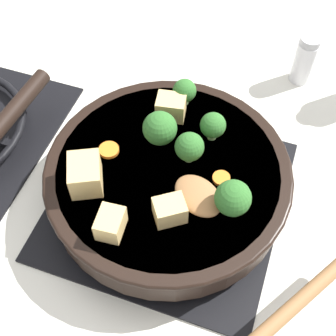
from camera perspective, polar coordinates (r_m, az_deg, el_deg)
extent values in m
plane|color=silver|center=(0.66, 0.00, -3.85)|extent=(2.40, 2.40, 0.00)
cube|color=black|center=(0.66, 0.00, -3.67)|extent=(0.31, 0.31, 0.01)
torus|color=black|center=(0.65, 0.00, -2.92)|extent=(0.24, 0.24, 0.01)
cube|color=black|center=(0.65, 0.00, -2.92)|extent=(0.01, 0.23, 0.01)
cube|color=black|center=(0.65, 0.00, -2.92)|extent=(0.23, 0.01, 0.01)
cylinder|color=black|center=(0.62, 0.00, -1.36)|extent=(0.31, 0.31, 0.05)
cylinder|color=brown|center=(0.62, 0.00, -1.16)|extent=(0.29, 0.29, 0.04)
torus|color=black|center=(0.60, 0.00, -0.22)|extent=(0.32, 0.32, 0.01)
cylinder|color=black|center=(0.71, -18.81, 6.00)|extent=(0.18, 0.04, 0.02)
ellipsoid|color=olive|center=(0.57, 3.70, -3.38)|extent=(0.08, 0.08, 0.01)
cylinder|color=olive|center=(0.53, 15.89, -15.19)|extent=(0.23, 0.15, 0.02)
cube|color=#DBB770|center=(0.55, 0.21, -5.18)|extent=(0.04, 0.05, 0.03)
cube|color=#DBB770|center=(0.58, -10.05, -0.77)|extent=(0.06, 0.06, 0.04)
cube|color=#DBB770|center=(0.64, 0.36, 7.45)|extent=(0.04, 0.04, 0.03)
cube|color=#DBB770|center=(0.54, -7.02, -6.73)|extent=(0.04, 0.03, 0.03)
cylinder|color=#709956|center=(0.62, -0.97, 3.50)|extent=(0.01, 0.01, 0.01)
sphere|color=#2D6628|center=(0.60, -1.00, 4.86)|extent=(0.05, 0.05, 0.05)
cylinder|color=#709956|center=(0.60, 2.56, 1.43)|extent=(0.01, 0.01, 0.01)
sphere|color=#2D6628|center=(0.59, 2.63, 2.60)|extent=(0.04, 0.04, 0.04)
cylinder|color=#709956|center=(0.63, 5.37, 4.10)|extent=(0.01, 0.01, 0.01)
sphere|color=#2D6628|center=(0.61, 5.50, 5.21)|extent=(0.03, 0.03, 0.03)
cylinder|color=#709956|center=(0.56, 7.66, -4.84)|extent=(0.01, 0.01, 0.01)
sphere|color=#2D6628|center=(0.55, 7.92, -3.65)|extent=(0.04, 0.04, 0.04)
cylinder|color=#709956|center=(0.67, 1.98, 8.30)|extent=(0.01, 0.01, 0.01)
sphere|color=#2D6628|center=(0.65, 2.03, 9.41)|extent=(0.03, 0.03, 0.03)
cylinder|color=orange|center=(0.62, -7.21, 2.21)|extent=(0.03, 0.03, 0.01)
cylinder|color=orange|center=(0.59, 6.51, -1.26)|extent=(0.02, 0.02, 0.01)
cylinder|color=white|center=(0.82, 16.27, 12.31)|extent=(0.04, 0.04, 0.07)
cylinder|color=#B7B7BC|center=(0.79, 17.01, 14.60)|extent=(0.03, 0.03, 0.01)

